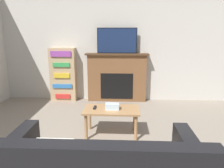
# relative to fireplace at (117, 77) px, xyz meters

# --- Properties ---
(wall_back) EXTENTS (6.49, 0.06, 2.70)m
(wall_back) POSITION_rel_fireplace_xyz_m (-0.09, 0.14, 0.75)
(wall_back) COLOR beige
(wall_back) RESTS_ON ground_plane
(fireplace) EXTENTS (1.53, 0.28, 1.19)m
(fireplace) POSITION_rel_fireplace_xyz_m (0.00, 0.00, 0.00)
(fireplace) COLOR brown
(fireplace) RESTS_ON ground_plane
(tv) EXTENTS (0.95, 0.03, 0.60)m
(tv) POSITION_rel_fireplace_xyz_m (0.00, -0.02, 0.89)
(tv) COLOR black
(tv) RESTS_ON fireplace
(coffee_table) EXTENTS (0.91, 0.51, 0.45)m
(coffee_table) POSITION_rel_fireplace_xyz_m (-0.03, -1.93, -0.21)
(coffee_table) COLOR #A87A4C
(coffee_table) RESTS_ON ground_plane
(tissue_box) EXTENTS (0.22, 0.12, 0.10)m
(tissue_box) POSITION_rel_fireplace_xyz_m (-0.02, -1.96, -0.10)
(tissue_box) COLOR silver
(tissue_box) RESTS_ON coffee_table
(remote_control) EXTENTS (0.04, 0.15, 0.02)m
(remote_control) POSITION_rel_fireplace_xyz_m (-0.31, -1.91, -0.13)
(remote_control) COLOR black
(remote_control) RESTS_ON coffee_table
(bookshelf) EXTENTS (0.63, 0.29, 1.32)m
(bookshelf) POSITION_rel_fireplace_xyz_m (-1.34, -0.02, 0.06)
(bookshelf) COLOR tan
(bookshelf) RESTS_ON ground_plane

